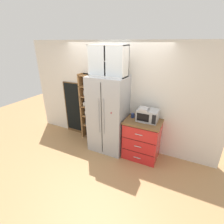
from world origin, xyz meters
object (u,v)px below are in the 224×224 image
object	(u,v)px
coffee_maker	(144,114)
chalkboard_menu	(74,108)
mug_navy	(133,116)
mug_sage	(144,118)
bottle_green	(145,115)
bottle_clear	(145,114)
refrigerator	(108,115)
microwave	(148,115)

from	to	relation	value
coffee_maker	chalkboard_menu	world-z (taller)	chalkboard_menu
mug_navy	mug_sage	world-z (taller)	mug_navy
mug_navy	bottle_green	size ratio (longest dim) A/B	0.41
mug_sage	bottle_green	distance (m)	0.07
bottle_clear	bottle_green	world-z (taller)	bottle_green
refrigerator	bottle_green	world-z (taller)	refrigerator
mug_navy	chalkboard_menu	world-z (taller)	chalkboard_menu
microwave	mug_navy	xyz separation A→B (m)	(-0.33, 0.01, -0.08)
refrigerator	bottle_green	xyz separation A→B (m)	(0.84, 0.10, 0.13)
microwave	bottle_green	xyz separation A→B (m)	(-0.07, 0.02, -0.01)
refrigerator	chalkboard_menu	world-z (taller)	refrigerator
bottle_green	chalkboard_menu	xyz separation A→B (m)	(-2.10, 0.20, -0.29)
refrigerator	chalkboard_menu	size ratio (longest dim) A/B	1.22
refrigerator	mug_navy	bearing A→B (deg)	8.57
coffee_maker	mug_sage	bearing A→B (deg)	88.27
mug_navy	bottle_green	world-z (taller)	bottle_green
refrigerator	bottle_clear	size ratio (longest dim) A/B	6.93
mug_navy	bottle_green	xyz separation A→B (m)	(0.27, 0.01, 0.07)
microwave	bottle_green	world-z (taller)	bottle_green
microwave	mug_navy	bearing A→B (deg)	178.75
chalkboard_menu	microwave	bearing A→B (deg)	-5.66
bottle_green	refrigerator	bearing A→B (deg)	-173.44
microwave	bottle_green	distance (m)	0.07
chalkboard_menu	mug_navy	bearing A→B (deg)	-6.46
coffee_maker	mug_sage	size ratio (longest dim) A/B	2.60
coffee_maker	chalkboard_menu	distance (m)	2.14
bottle_clear	bottle_green	xyz separation A→B (m)	(-0.00, -0.03, 0.01)
refrigerator	mug_sage	world-z (taller)	refrigerator
bottle_green	chalkboard_menu	distance (m)	2.13
bottle_clear	bottle_green	size ratio (longest dim) A/B	0.96
bottle_clear	coffee_maker	bearing A→B (deg)	-90.00
mug_sage	chalkboard_menu	world-z (taller)	chalkboard_menu
refrigerator	mug_navy	distance (m)	0.59
bottle_clear	mug_navy	bearing A→B (deg)	-172.15
bottle_clear	chalkboard_menu	distance (m)	2.12
refrigerator	coffee_maker	distance (m)	0.86
refrigerator	coffee_maker	bearing A→B (deg)	2.58
mug_sage	bottle_green	size ratio (longest dim) A/B	0.43
mug_navy	chalkboard_menu	xyz separation A→B (m)	(-1.83, 0.21, -0.22)
mug_navy	chalkboard_menu	distance (m)	1.86
refrigerator	bottle_green	size ratio (longest dim) A/B	6.66
mug_navy	microwave	bearing A→B (deg)	-1.25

